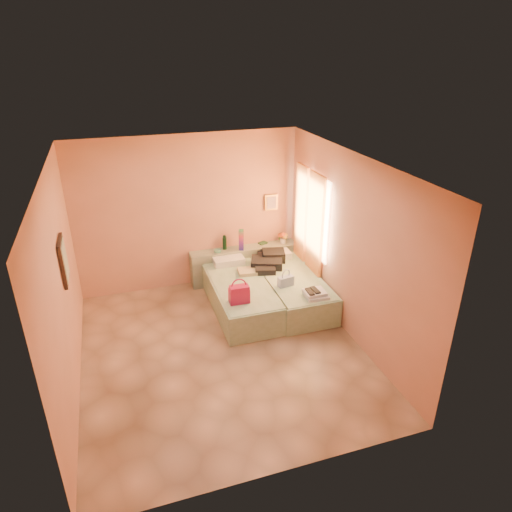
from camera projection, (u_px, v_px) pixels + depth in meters
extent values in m
plane|color=tan|center=(222.00, 351.00, 6.79)|extent=(4.50, 4.50, 0.00)
cube|color=tan|center=(189.00, 213.00, 8.13)|extent=(4.00, 0.02, 2.80)
cube|color=tan|center=(62.00, 289.00, 5.63)|extent=(0.02, 4.50, 2.80)
cube|color=tan|center=(350.00, 248.00, 6.76)|extent=(0.02, 4.50, 2.80)
cube|color=white|center=(215.00, 165.00, 5.60)|extent=(4.00, 4.50, 0.02)
cube|color=#FFD39E|center=(314.00, 214.00, 7.78)|extent=(0.02, 1.10, 1.40)
cube|color=orange|center=(314.00, 237.00, 7.79)|extent=(0.05, 0.55, 2.20)
cube|color=orange|center=(301.00, 225.00, 8.31)|extent=(0.05, 0.45, 2.20)
cube|color=black|center=(63.00, 261.00, 5.90)|extent=(0.04, 0.50, 0.60)
cube|color=#B48E3C|center=(271.00, 202.00, 8.52)|extent=(0.25, 0.04, 0.30)
cube|color=gray|center=(244.00, 263.00, 8.73)|extent=(2.05, 0.30, 0.65)
cube|color=#A6C39D|center=(241.00, 296.00, 7.75)|extent=(0.91, 2.00, 0.50)
cube|color=#A6C39D|center=(291.00, 289.00, 7.98)|extent=(0.91, 2.00, 0.50)
cylinder|color=#14381E|center=(225.00, 243.00, 8.48)|extent=(0.08, 0.08, 0.27)
cube|color=#B61644|center=(241.00, 240.00, 8.43)|extent=(0.11, 0.11, 0.40)
cylinder|color=#519577|center=(218.00, 251.00, 8.42)|extent=(0.17, 0.17, 0.03)
cube|color=#294E2C|center=(263.00, 243.00, 8.77)|extent=(0.19, 0.16, 0.03)
cube|color=white|center=(283.00, 237.00, 8.74)|extent=(0.23, 0.23, 0.26)
cube|color=#B61644|center=(239.00, 294.00, 7.03)|extent=(0.32, 0.19, 0.29)
cube|color=tan|center=(249.00, 271.00, 7.97)|extent=(0.39, 0.33, 0.06)
cube|color=black|center=(269.00, 261.00, 8.20)|extent=(0.77, 0.77, 0.18)
cube|color=#4666A9|center=(286.00, 281.00, 7.53)|extent=(0.28, 0.16, 0.17)
cube|color=silver|center=(316.00, 294.00, 7.21)|extent=(0.37, 0.32, 0.10)
cube|color=black|center=(313.00, 291.00, 7.18)|extent=(0.18, 0.23, 0.02)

